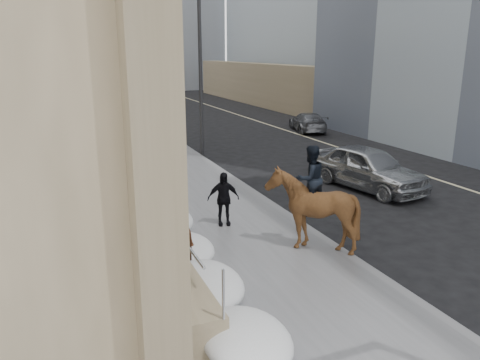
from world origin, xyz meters
The scene contains 15 objects.
ground centered at (0.00, 0.00, 0.00)m, with size 140.00×140.00×0.00m, color black.
sidewalk centered at (0.00, 10.00, 0.06)m, with size 5.00×80.00×0.12m, color #555557.
curb centered at (2.62, 10.00, 0.06)m, with size 0.24×80.00×0.12m, color slate.
lane_line centered at (10.50, 10.00, 0.01)m, with size 0.15×70.00×0.01m, color #BFB78C.
far_podium centered at (15.50, 10.00, 2.00)m, with size 2.00×80.00×4.00m, color #7D6E50.
bg_building_far centered at (-6.00, 72.00, 10.00)m, with size 24.00×12.00×20.00m, color gray.
streetlight_mid centered at (2.74, 14.00, 4.58)m, with size 1.71×0.24×8.00m.
streetlight_far centered at (2.74, 34.00, 4.58)m, with size 1.71×0.24×8.00m.
traffic_signal centered at (2.07, 22.00, 4.00)m, with size 4.10×0.22×6.00m.
snow_bank centered at (-1.42, 8.11, 0.47)m, with size 1.70×18.10×0.76m.
mounted_horse_left centered at (-1.79, 2.23, 1.31)m, with size 2.22×2.98×2.80m.
mounted_horse_right centered at (1.90, 1.52, 1.28)m, with size 1.98×2.16×2.73m.
pedestrian centered at (0.39, 4.00, 0.93)m, with size 0.95×0.39×1.61m, color black.
car_silver centered at (6.98, 5.89, 0.83)m, with size 1.96×4.87×1.66m, color #9DA0A5.
car_grey centered at (11.66, 18.54, 0.62)m, with size 1.74×4.28×1.24m, color slate.
Camera 1 is at (-4.09, -8.36, 5.12)m, focal length 35.00 mm.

